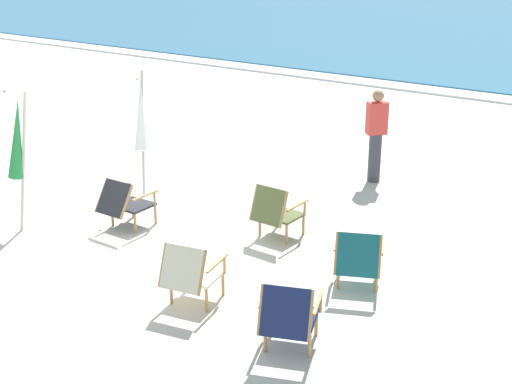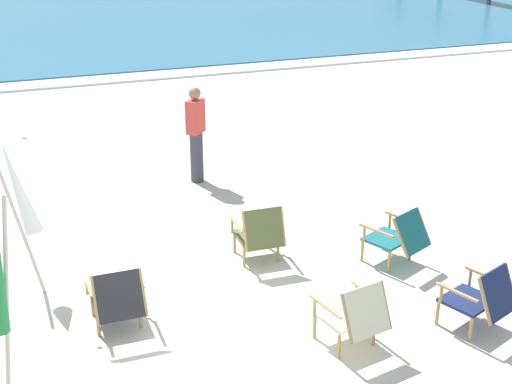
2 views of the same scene
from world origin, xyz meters
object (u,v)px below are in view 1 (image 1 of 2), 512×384
at_px(beach_chair_front_right, 125,202).
at_px(beach_chair_back_right, 358,257).
at_px(beach_chair_back_left, 190,272).
at_px(person_near_chairs, 376,135).
at_px(beach_chair_front_left, 276,211).
at_px(beach_chair_mid_center, 289,315).
at_px(umbrella_furled_green, 17,140).
at_px(umbrella_furled_white, 141,116).

relative_size(beach_chair_front_right, beach_chair_back_right, 0.84).
bearing_deg(beach_chair_back_right, beach_chair_back_left, -133.41).
xyz_separation_m(beach_chair_back_left, beach_chair_front_right, (-2.28, 1.23, -0.01)).
relative_size(beach_chair_back_right, person_near_chairs, 0.57).
relative_size(beach_chair_front_left, beach_chair_back_right, 0.88).
distance_m(beach_chair_mid_center, umbrella_furled_green, 5.00).
xyz_separation_m(beach_chair_front_left, beach_chair_front_right, (-2.03, -0.96, -0.01)).
bearing_deg(umbrella_furled_white, beach_chair_back_left, -39.15).
height_order(beach_chair_front_left, beach_chair_front_right, beach_chair_front_left).
bearing_deg(umbrella_furled_green, person_near_chairs, 57.05).
bearing_deg(umbrella_furled_white, person_near_chairs, 43.07).
bearing_deg(beach_chair_mid_center, person_near_chairs, 107.15).
height_order(beach_chair_mid_center, umbrella_furled_green, umbrella_furled_green).
distance_m(beach_chair_mid_center, person_near_chairs, 5.72).
relative_size(beach_chair_back_left, person_near_chairs, 0.50).
bearing_deg(beach_chair_front_left, beach_chair_mid_center, -53.99).
distance_m(beach_chair_back_left, person_near_chairs, 5.30).
bearing_deg(umbrella_furled_white, umbrella_furled_green, -97.26).
distance_m(beach_chair_back_right, umbrella_furled_green, 5.05).
bearing_deg(beach_chair_mid_center, beach_chair_back_right, 91.79).
bearing_deg(beach_chair_mid_center, beach_chair_back_left, 173.33).
distance_m(beach_chair_back_right, beach_chair_mid_center, 1.66).
xyz_separation_m(beach_chair_front_left, beach_chair_mid_center, (1.71, -2.35, -0.00)).
height_order(beach_chair_front_left, beach_chair_back_right, beach_chair_front_left).
xyz_separation_m(beach_chair_back_right, umbrella_furled_white, (-4.55, 1.07, 0.89)).
bearing_deg(beach_chair_front_left, umbrella_furled_green, -149.97).
relative_size(beach_chair_front_left, umbrella_furled_white, 0.41).
bearing_deg(beach_chair_front_right, beach_chair_back_right, 4.09).
bearing_deg(beach_chair_back_left, beach_chair_mid_center, -6.67).
bearing_deg(umbrella_furled_green, beach_chair_back_right, 13.30).
xyz_separation_m(beach_chair_mid_center, umbrella_furled_green, (-4.88, 0.52, 0.95)).
xyz_separation_m(beach_chair_mid_center, person_near_chairs, (-1.68, 5.45, 0.41)).
relative_size(beach_chair_front_right, umbrella_furled_white, 0.39).
relative_size(beach_chair_mid_center, person_near_chairs, 0.53).
distance_m(beach_chair_back_right, person_near_chairs, 4.15).
bearing_deg(beach_chair_front_right, beach_chair_mid_center, -20.50).
relative_size(beach_chair_front_right, beach_chair_mid_center, 0.90).
xyz_separation_m(beach_chair_back_left, umbrella_furled_green, (-3.42, 0.35, 0.95)).
distance_m(beach_chair_front_left, beach_chair_back_right, 1.80).
bearing_deg(person_near_chairs, beach_chair_front_left, -90.50).
relative_size(beach_chair_front_right, umbrella_furled_green, 0.37).
bearing_deg(umbrella_furled_green, beach_chair_back_left, -5.81).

